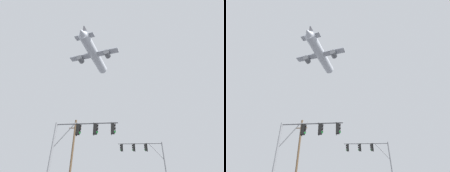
# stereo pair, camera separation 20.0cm
# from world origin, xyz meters

# --- Properties ---
(signal_pole_near) EXTENTS (5.62, 0.52, 6.20)m
(signal_pole_near) POSITION_xyz_m (-4.17, 8.51, 4.79)
(signal_pole_near) COLOR slate
(signal_pole_near) RESTS_ON ground
(signal_pole_far) EXTENTS (5.97, 0.65, 6.25)m
(signal_pole_far) POSITION_xyz_m (1.99, 17.88, 4.84)
(signal_pole_far) COLOR slate
(signal_pole_far) RESTS_ON ground
(utility_pole) EXTENTS (2.20, 0.28, 9.71)m
(utility_pole) POSITION_xyz_m (-7.92, 17.78, 5.16)
(utility_pole) COLOR brown
(utility_pole) RESTS_ON ground
(airplane) EXTENTS (16.23, 21.01, 5.72)m
(airplane) POSITION_xyz_m (-9.96, 33.18, 36.93)
(airplane) COLOR #B7BCC6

